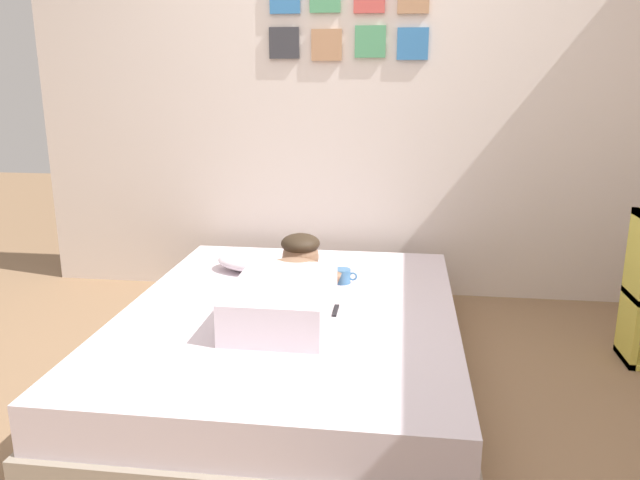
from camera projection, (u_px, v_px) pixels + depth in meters
name	position (u px, v px, depth m)	size (l,w,h in m)	color
ground_plane	(310.00, 414.00, 2.59)	(11.93, 11.93, 0.00)	#8C6B4C
back_wall	(348.00, 94.00, 3.80)	(3.96, 0.12, 2.50)	silver
bed	(290.00, 339.00, 2.94)	(1.58, 2.06, 0.31)	gray
pillow	(264.00, 261.00, 3.45)	(0.52, 0.32, 0.11)	silver
person_lying	(288.00, 288.00, 2.85)	(0.43, 0.92, 0.27)	silver
coffee_cup	(342.00, 276.00, 3.24)	(0.12, 0.09, 0.07)	teal
cell_phone	(331.00, 310.00, 2.86)	(0.07, 0.14, 0.01)	black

